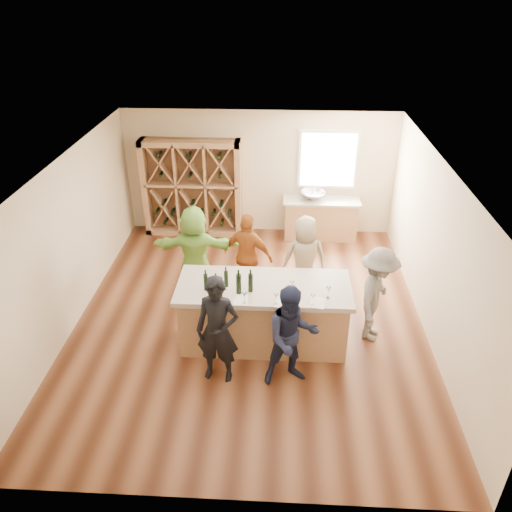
# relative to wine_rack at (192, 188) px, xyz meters

# --- Properties ---
(floor) EXTENTS (6.00, 7.00, 0.10)m
(floor) POSITION_rel_wine_rack_xyz_m (1.50, -3.27, -1.15)
(floor) COLOR brown
(floor) RESTS_ON ground
(ceiling) EXTENTS (6.00, 7.00, 0.10)m
(ceiling) POSITION_rel_wine_rack_xyz_m (1.50, -3.27, 1.75)
(ceiling) COLOR white
(ceiling) RESTS_ON ground
(wall_back) EXTENTS (6.00, 0.10, 2.80)m
(wall_back) POSITION_rel_wine_rack_xyz_m (1.50, 0.28, 0.30)
(wall_back) COLOR beige
(wall_back) RESTS_ON ground
(wall_front) EXTENTS (6.00, 0.10, 2.80)m
(wall_front) POSITION_rel_wine_rack_xyz_m (1.50, -6.82, 0.30)
(wall_front) COLOR beige
(wall_front) RESTS_ON ground
(wall_left) EXTENTS (0.10, 7.00, 2.80)m
(wall_left) POSITION_rel_wine_rack_xyz_m (-1.55, -3.27, 0.30)
(wall_left) COLOR beige
(wall_left) RESTS_ON ground
(wall_right) EXTENTS (0.10, 7.00, 2.80)m
(wall_right) POSITION_rel_wine_rack_xyz_m (4.55, -3.27, 0.30)
(wall_right) COLOR beige
(wall_right) RESTS_ON ground
(window_frame) EXTENTS (1.30, 0.06, 1.30)m
(window_frame) POSITION_rel_wine_rack_xyz_m (3.00, 0.20, 0.65)
(window_frame) COLOR white
(window_frame) RESTS_ON wall_back
(window_pane) EXTENTS (1.18, 0.01, 1.18)m
(window_pane) POSITION_rel_wine_rack_xyz_m (3.00, 0.17, 0.65)
(window_pane) COLOR white
(window_pane) RESTS_ON wall_back
(wine_rack) EXTENTS (2.20, 0.45, 2.20)m
(wine_rack) POSITION_rel_wine_rack_xyz_m (0.00, 0.00, 0.00)
(wine_rack) COLOR #A87850
(wine_rack) RESTS_ON floor
(back_counter_base) EXTENTS (1.60, 0.58, 0.86)m
(back_counter_base) POSITION_rel_wine_rack_xyz_m (2.90, -0.07, -0.67)
(back_counter_base) COLOR #A87850
(back_counter_base) RESTS_ON floor
(back_counter_top) EXTENTS (1.70, 0.62, 0.06)m
(back_counter_top) POSITION_rel_wine_rack_xyz_m (2.90, -0.07, -0.21)
(back_counter_top) COLOR #B3A593
(back_counter_top) RESTS_ON back_counter_base
(sink) EXTENTS (0.54, 0.54, 0.19)m
(sink) POSITION_rel_wine_rack_xyz_m (2.70, -0.07, -0.09)
(sink) COLOR silver
(sink) RESTS_ON back_counter_top
(faucet) EXTENTS (0.02, 0.02, 0.30)m
(faucet) POSITION_rel_wine_rack_xyz_m (2.70, 0.11, -0.03)
(faucet) COLOR silver
(faucet) RESTS_ON back_counter_top
(tasting_counter_base) EXTENTS (2.60, 1.00, 1.00)m
(tasting_counter_base) POSITION_rel_wine_rack_xyz_m (1.77, -3.86, -0.60)
(tasting_counter_base) COLOR #A87850
(tasting_counter_base) RESTS_ON floor
(tasting_counter_top) EXTENTS (2.72, 1.12, 0.08)m
(tasting_counter_top) POSITION_rel_wine_rack_xyz_m (1.77, -3.86, -0.06)
(tasting_counter_top) COLOR #B3A593
(tasting_counter_top) RESTS_ON tasting_counter_base
(wine_bottle_a) EXTENTS (0.07, 0.07, 0.27)m
(wine_bottle_a) POSITION_rel_wine_rack_xyz_m (0.89, -4.02, 0.11)
(wine_bottle_a) COLOR black
(wine_bottle_a) RESTS_ON tasting_counter_top
(wine_bottle_b) EXTENTS (0.08, 0.08, 0.27)m
(wine_bottle_b) POSITION_rel_wine_rack_xyz_m (1.05, -4.11, 0.11)
(wine_bottle_b) COLOR black
(wine_bottle_b) RESTS_ON tasting_counter_top
(wine_bottle_c) EXTENTS (0.07, 0.07, 0.27)m
(wine_bottle_c) POSITION_rel_wine_rack_xyz_m (1.18, -3.91, 0.11)
(wine_bottle_c) COLOR black
(wine_bottle_c) RESTS_ON tasting_counter_top
(wine_bottle_d) EXTENTS (0.09, 0.09, 0.33)m
(wine_bottle_d) POSITION_rel_wine_rack_xyz_m (1.39, -4.09, 0.14)
(wine_bottle_d) COLOR black
(wine_bottle_d) RESTS_ON tasting_counter_top
(wine_bottle_e) EXTENTS (0.08, 0.08, 0.30)m
(wine_bottle_e) POSITION_rel_wine_rack_xyz_m (1.57, -4.03, 0.13)
(wine_bottle_e) COLOR black
(wine_bottle_e) RESTS_ON tasting_counter_top
(wine_glass_a) EXTENTS (0.08, 0.08, 0.18)m
(wine_glass_a) POSITION_rel_wine_rack_xyz_m (1.50, -4.35, 0.07)
(wine_glass_a) COLOR white
(wine_glass_a) RESTS_ON tasting_counter_top
(wine_glass_b) EXTENTS (0.07, 0.07, 0.17)m
(wine_glass_b) POSITION_rel_wine_rack_xyz_m (1.96, -4.36, 0.06)
(wine_glass_b) COLOR white
(wine_glass_b) RESTS_ON tasting_counter_top
(wine_glass_c) EXTENTS (0.09, 0.09, 0.18)m
(wine_glass_c) POSITION_rel_wine_rack_xyz_m (2.50, -4.36, 0.07)
(wine_glass_c) COLOR white
(wine_glass_c) RESTS_ON tasting_counter_top
(wine_glass_d) EXTENTS (0.07, 0.07, 0.19)m
(wine_glass_d) POSITION_rel_wine_rack_xyz_m (2.20, -4.02, 0.07)
(wine_glass_d) COLOR white
(wine_glass_d) RESTS_ON tasting_counter_top
(wine_glass_e) EXTENTS (0.09, 0.09, 0.19)m
(wine_glass_e) POSITION_rel_wine_rack_xyz_m (2.73, -4.15, 0.08)
(wine_glass_e) COLOR white
(wine_glass_e) RESTS_ON tasting_counter_top
(tasting_menu_a) EXTENTS (0.22, 0.29, 0.00)m
(tasting_menu_a) POSITION_rel_wine_rack_xyz_m (1.44, -4.27, -0.02)
(tasting_menu_a) COLOR white
(tasting_menu_a) RESTS_ON tasting_counter_top
(tasting_menu_b) EXTENTS (0.26, 0.32, 0.00)m
(tasting_menu_b) POSITION_rel_wine_rack_xyz_m (2.06, -4.31, -0.02)
(tasting_menu_b) COLOR white
(tasting_menu_b) RESTS_ON tasting_counter_top
(tasting_menu_c) EXTENTS (0.28, 0.34, 0.00)m
(tasting_menu_c) POSITION_rel_wine_rack_xyz_m (2.58, -4.28, -0.02)
(tasting_menu_c) COLOR white
(tasting_menu_c) RESTS_ON tasting_counter_top
(person_near_left) EXTENTS (0.69, 0.54, 1.73)m
(person_near_left) POSITION_rel_wine_rack_xyz_m (1.14, -4.74, -0.24)
(person_near_left) COLOR black
(person_near_left) RESTS_ON floor
(person_near_right) EXTENTS (0.87, 0.62, 1.62)m
(person_near_right) POSITION_rel_wine_rack_xyz_m (2.20, -4.76, -0.29)
(person_near_right) COLOR #191E38
(person_near_right) RESTS_ON floor
(person_server) EXTENTS (0.85, 1.17, 1.65)m
(person_server) POSITION_rel_wine_rack_xyz_m (3.57, -3.66, -0.27)
(person_server) COLOR slate
(person_server) RESTS_ON floor
(person_far_mid) EXTENTS (1.07, 0.80, 1.63)m
(person_far_mid) POSITION_rel_wine_rack_xyz_m (1.42, -2.48, -0.28)
(person_far_mid) COLOR #994C19
(person_far_mid) RESTS_ON floor
(person_far_right) EXTENTS (0.87, 0.65, 1.63)m
(person_far_right) POSITION_rel_wine_rack_xyz_m (2.45, -2.53, -0.29)
(person_far_right) COLOR gray
(person_far_right) RESTS_ON floor
(person_far_left) EXTENTS (1.63, 0.65, 1.73)m
(person_far_left) POSITION_rel_wine_rack_xyz_m (0.44, -2.43, -0.23)
(person_far_left) COLOR #8CC64C
(person_far_left) RESTS_ON floor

